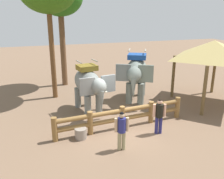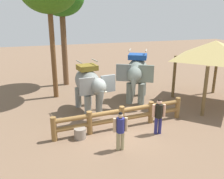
% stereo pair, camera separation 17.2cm
% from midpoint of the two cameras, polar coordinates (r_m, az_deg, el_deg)
% --- Properties ---
extents(ground_plane, '(60.00, 60.00, 0.00)m').
position_cam_midpoint_polar(ground_plane, '(11.47, 1.88, -8.80)').
color(ground_plane, brown).
extents(log_fence, '(6.33, 0.75, 1.05)m').
position_cam_midpoint_polar(log_fence, '(11.19, 1.95, -6.09)').
color(log_fence, brown).
rests_on(log_fence, ground).
extents(elephant_near_left, '(1.84, 3.24, 2.74)m').
position_cam_midpoint_polar(elephant_near_left, '(12.68, -5.77, 1.23)').
color(elephant_near_left, slate).
rests_on(elephant_near_left, ground).
extents(elephant_center, '(2.82, 3.52, 3.01)m').
position_cam_midpoint_polar(elephant_center, '(14.40, 5.31, 3.89)').
color(elephant_center, slate).
rests_on(elephant_center, ground).
extents(tourist_woman_in_black, '(0.55, 0.35, 1.57)m').
position_cam_midpoint_polar(tourist_woman_in_black, '(9.38, 1.73, -8.98)').
color(tourist_woman_in_black, '#999067').
rests_on(tourist_woman_in_black, ground).
extents(tourist_man_in_blue, '(0.56, 0.38, 1.61)m').
position_cam_midpoint_polar(tourist_man_in_blue, '(10.75, 10.45, -5.53)').
color(tourist_man_in_blue, navy).
rests_on(tourist_man_in_blue, ground).
extents(thatched_shelter, '(4.09, 4.09, 3.61)m').
position_cam_midpoint_polar(thatched_shelter, '(14.77, 22.21, 8.46)').
color(thatched_shelter, brown).
rests_on(thatched_shelter, ground).
extents(feed_bucket, '(0.50, 0.50, 0.46)m').
position_cam_midpoint_polar(feed_bucket, '(10.56, -7.73, -10.06)').
color(feed_bucket, gray).
rests_on(feed_bucket, ground).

